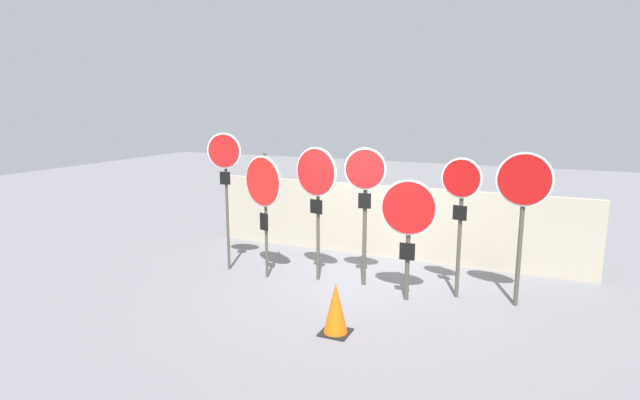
{
  "coord_description": "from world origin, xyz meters",
  "views": [
    {
      "loc": [
        2.83,
        -8.19,
        3.22
      ],
      "look_at": [
        -0.76,
        0.0,
        1.51
      ],
      "focal_mm": 28.0,
      "sensor_mm": 36.0,
      "label": 1
    }
  ],
  "objects": [
    {
      "name": "stop_sign_4",
      "position": [
        0.98,
        -0.4,
        1.43
      ],
      "size": [
        0.91,
        0.16,
        2.05
      ],
      "rotation": [
        0.0,
        0.0,
        0.07
      ],
      "color": "#474238",
      "rests_on": "ground"
    },
    {
      "name": "stop_sign_3",
      "position": [
        0.09,
        0.0,
        1.8
      ],
      "size": [
        0.73,
        0.18,
        2.5
      ],
      "rotation": [
        0.0,
        0.0,
        0.16
      ],
      "color": "#474238",
      "rests_on": "ground"
    },
    {
      "name": "ground_plane",
      "position": [
        0.0,
        0.0,
        0.0
      ],
      "size": [
        40.0,
        40.0,
        0.0
      ],
      "primitive_type": "plane",
      "color": "slate"
    },
    {
      "name": "stop_sign_5",
      "position": [
        1.72,
        0.07,
        1.74
      ],
      "size": [
        0.66,
        0.16,
        2.39
      ],
      "rotation": [
        0.0,
        0.0,
        -0.13
      ],
      "color": "#474238",
      "rests_on": "ground"
    },
    {
      "name": "fence_back",
      "position": [
        0.0,
        1.86,
        0.77
      ],
      "size": [
        8.11,
        0.12,
        1.55
      ],
      "color": "#A89E89",
      "rests_on": "ground"
    },
    {
      "name": "stop_sign_0",
      "position": [
        -2.64,
        -0.25,
        2.06
      ],
      "size": [
        0.67,
        0.17,
        2.71
      ],
      "rotation": [
        0.0,
        0.0,
        0.2
      ],
      "color": "#474238",
      "rests_on": "ground"
    },
    {
      "name": "stop_sign_2",
      "position": [
        -0.8,
        -0.09,
        1.84
      ],
      "size": [
        0.87,
        0.24,
        2.49
      ],
      "rotation": [
        0.0,
        0.0,
        -0.24
      ],
      "color": "#474238",
      "rests_on": "ground"
    },
    {
      "name": "stop_sign_1",
      "position": [
        -1.75,
        -0.35,
        1.72
      ],
      "size": [
        0.9,
        0.33,
        2.36
      ],
      "rotation": [
        0.0,
        0.0,
        -0.32
      ],
      "color": "#474238",
      "rests_on": "ground"
    },
    {
      "name": "traffic_cone_0",
      "position": [
        0.35,
        -1.99,
        0.38
      ],
      "size": [
        0.42,
        0.42,
        0.76
      ],
      "color": "black",
      "rests_on": "ground"
    },
    {
      "name": "stop_sign_6",
      "position": [
        2.66,
        0.08,
        1.83
      ],
      "size": [
        0.85,
        0.15,
        2.51
      ],
      "rotation": [
        0.0,
        0.0,
        -0.07
      ],
      "color": "#474238",
      "rests_on": "ground"
    }
  ]
}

